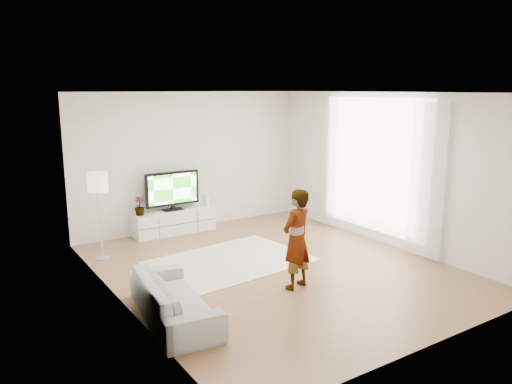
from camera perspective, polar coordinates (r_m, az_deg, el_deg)
floor at (r=8.19m, az=2.12°, el=-8.69°), size 6.00×6.00×0.00m
ceiling at (r=7.68m, az=2.28°, el=11.29°), size 6.00×6.00×0.00m
wall_left at (r=6.72m, az=-15.49°, el=-1.25°), size 0.02×6.00×2.80m
wall_right at (r=9.47m, az=14.65°, el=2.49°), size 0.02×6.00×2.80m
wall_back at (r=10.38m, az=-7.45°, el=3.56°), size 5.00×0.02×2.80m
wall_front at (r=5.71m, az=19.93°, el=-3.81°), size 5.00×0.02×2.80m
window at (r=9.64m, az=13.27°, el=3.03°), size 0.01×2.60×2.50m
curtain_near at (r=8.77m, az=19.01°, el=1.18°), size 0.04×0.70×2.60m
curtain_far at (r=10.53m, az=7.83°, el=3.40°), size 0.04×0.70×2.60m
media_console at (r=10.19m, az=-9.35°, el=-3.36°), size 1.66×0.47×0.47m
television at (r=10.06m, az=-9.53°, el=0.29°), size 1.12×0.22×0.78m
game_console at (r=10.41m, az=-5.76°, el=-0.98°), size 0.09×0.17×0.22m
potted_plant at (r=9.84m, az=-13.17°, el=-1.58°), size 0.25×0.25×0.36m
rug at (r=8.51m, az=-2.89°, el=-7.87°), size 2.68×2.05×0.01m
player at (r=7.20m, az=4.66°, el=-5.38°), size 0.61×0.48×1.46m
sofa at (r=6.51m, az=-9.38°, el=-11.84°), size 0.96×1.94×0.54m
floor_lamp at (r=8.70m, az=-17.62°, el=0.67°), size 0.33×0.33×1.50m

